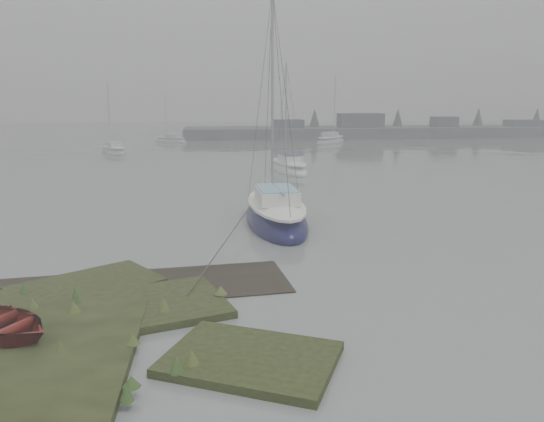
% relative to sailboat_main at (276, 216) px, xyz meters
% --- Properties ---
extents(ground, '(160.00, 160.00, 0.00)m').
position_rel_sailboat_main_xyz_m(ground, '(-2.51, 18.02, -0.33)').
color(ground, slate).
rests_on(ground, ground).
extents(far_shoreline, '(60.00, 8.00, 4.15)m').
position_rel_sailboat_main_xyz_m(far_shoreline, '(24.34, 49.91, 0.52)').
color(far_shoreline, '#4C4F51').
rests_on(far_shoreline, ground).
extents(sailboat_main, '(2.80, 7.74, 10.80)m').
position_rel_sailboat_main_xyz_m(sailboat_main, '(0.00, 0.00, 0.00)').
color(sailboat_main, '#0D0C35').
rests_on(sailboat_main, ground).
extents(sailboat_white, '(3.12, 6.37, 8.61)m').
position_rel_sailboat_main_xyz_m(sailboat_white, '(2.95, 16.40, -0.07)').
color(sailboat_white, white).
rests_on(sailboat_white, ground).
extents(sailboat_far_a, '(3.90, 5.42, 7.36)m').
position_rel_sailboat_main_xyz_m(sailboat_far_a, '(-12.58, 31.62, -0.11)').
color(sailboat_far_a, '#A5A8AE').
rests_on(sailboat_far_a, ground).
extents(sailboat_far_b, '(5.42, 5.97, 8.60)m').
position_rel_sailboat_main_xyz_m(sailboat_far_b, '(11.58, 40.80, -0.07)').
color(sailboat_far_b, '#B3B8BE').
rests_on(sailboat_far_b, ground).
extents(sailboat_far_c, '(4.66, 3.58, 6.40)m').
position_rel_sailboat_main_xyz_m(sailboat_far_c, '(-7.88, 44.37, -0.14)').
color(sailboat_far_c, '#B7BDC1').
rests_on(sailboat_far_c, ground).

